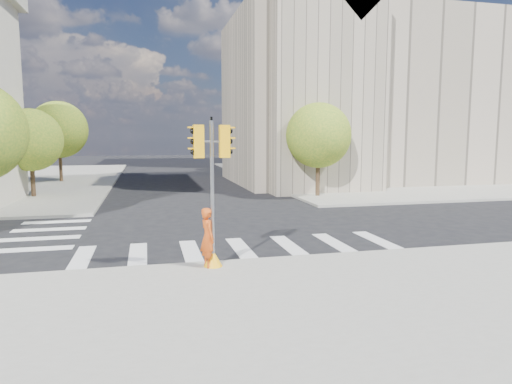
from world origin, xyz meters
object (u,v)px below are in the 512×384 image
(lamp_near, at_px, (305,128))
(photographer, at_px, (208,237))
(traffic_signal, at_px, (212,204))
(lamp_far, at_px, (259,130))

(lamp_near, height_order, photographer, lamp_near)
(lamp_near, distance_m, traffic_signal, 21.03)
(lamp_far, relative_size, photographer, 4.56)
(lamp_near, bearing_deg, lamp_far, 90.00)
(lamp_near, distance_m, photographer, 21.24)
(lamp_near, bearing_deg, photographer, -117.35)
(traffic_signal, bearing_deg, lamp_far, 72.17)
(traffic_signal, bearing_deg, photographer, 178.37)
(traffic_signal, distance_m, photographer, 0.99)
(lamp_far, relative_size, traffic_signal, 1.83)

